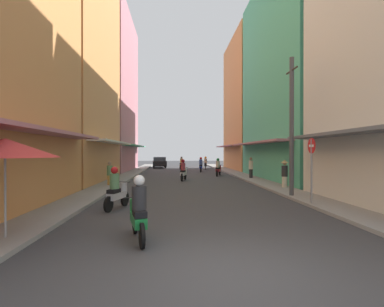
{
  "coord_description": "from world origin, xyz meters",
  "views": [
    {
      "loc": [
        -0.93,
        -4.85,
        2.11
      ],
      "look_at": [
        0.57,
        19.63,
        1.98
      ],
      "focal_mm": 27.15,
      "sensor_mm": 36.0,
      "label": 1
    }
  ],
  "objects_px": {
    "motorbike_orange": "(182,164)",
    "pedestrian_far": "(110,174)",
    "parked_car": "(159,162)",
    "pedestrian_midway": "(251,168)",
    "motorbike_silver": "(117,190)",
    "motorbike_maroon": "(218,168)",
    "motorbike_black": "(206,164)",
    "pedestrian_crossing": "(285,173)",
    "utility_pole": "(292,126)",
    "motorbike_green": "(138,211)",
    "vendor_umbrella": "(5,148)",
    "street_sign_no_entry": "(312,162)",
    "motorbike_white": "(183,171)",
    "motorbike_blue": "(201,165)"
  },
  "relations": [
    {
      "from": "motorbike_silver",
      "to": "pedestrian_far",
      "type": "height_order",
      "value": "motorbike_silver"
    },
    {
      "from": "motorbike_green",
      "to": "utility_pole",
      "type": "xyz_separation_m",
      "value": [
        6.24,
        6.07,
        2.6
      ]
    },
    {
      "from": "pedestrian_midway",
      "to": "vendor_umbrella",
      "type": "bearing_deg",
      "value": -123.23
    },
    {
      "from": "motorbike_blue",
      "to": "motorbike_maroon",
      "type": "distance_m",
      "value": 5.28
    },
    {
      "from": "motorbike_black",
      "to": "pedestrian_crossing",
      "type": "height_order",
      "value": "pedestrian_crossing"
    },
    {
      "from": "pedestrian_far",
      "to": "pedestrian_midway",
      "type": "relative_size",
      "value": 0.91
    },
    {
      "from": "motorbike_white",
      "to": "motorbike_silver",
      "type": "height_order",
      "value": "same"
    },
    {
      "from": "pedestrian_far",
      "to": "pedestrian_crossing",
      "type": "bearing_deg",
      "value": -9.89
    },
    {
      "from": "motorbike_orange",
      "to": "utility_pole",
      "type": "bearing_deg",
      "value": -78.63
    },
    {
      "from": "pedestrian_far",
      "to": "motorbike_silver",
      "type": "bearing_deg",
      "value": -75.61
    },
    {
      "from": "motorbike_silver",
      "to": "vendor_umbrella",
      "type": "relative_size",
      "value": 0.72
    },
    {
      "from": "motorbike_orange",
      "to": "vendor_umbrella",
      "type": "height_order",
      "value": "vendor_umbrella"
    },
    {
      "from": "motorbike_black",
      "to": "motorbike_silver",
      "type": "height_order",
      "value": "same"
    },
    {
      "from": "motorbike_silver",
      "to": "pedestrian_crossing",
      "type": "height_order",
      "value": "pedestrian_crossing"
    },
    {
      "from": "pedestrian_far",
      "to": "vendor_umbrella",
      "type": "bearing_deg",
      "value": -90.17
    },
    {
      "from": "utility_pole",
      "to": "parked_car",
      "type": "bearing_deg",
      "value": 105.88
    },
    {
      "from": "motorbike_green",
      "to": "parked_car",
      "type": "xyz_separation_m",
      "value": [
        -1.13,
        31.99,
        0.04
      ]
    },
    {
      "from": "motorbike_orange",
      "to": "pedestrian_far",
      "type": "xyz_separation_m",
      "value": [
        -4.83,
        -17.42,
        0.06
      ]
    },
    {
      "from": "motorbike_orange",
      "to": "pedestrian_midway",
      "type": "bearing_deg",
      "value": -69.34
    },
    {
      "from": "vendor_umbrella",
      "to": "street_sign_no_entry",
      "type": "xyz_separation_m",
      "value": [
        9.22,
        3.87,
        -0.49
      ]
    },
    {
      "from": "motorbike_blue",
      "to": "pedestrian_midway",
      "type": "height_order",
      "value": "pedestrian_midway"
    },
    {
      "from": "pedestrian_crossing",
      "to": "pedestrian_far",
      "type": "xyz_separation_m",
      "value": [
        -10.14,
        1.77,
        -0.17
      ]
    },
    {
      "from": "motorbike_maroon",
      "to": "motorbike_black",
      "type": "bearing_deg",
      "value": 90.44
    },
    {
      "from": "pedestrian_midway",
      "to": "street_sign_no_entry",
      "type": "relative_size",
      "value": 0.64
    },
    {
      "from": "motorbike_silver",
      "to": "utility_pole",
      "type": "height_order",
      "value": "utility_pole"
    },
    {
      "from": "utility_pole",
      "to": "motorbike_maroon",
      "type": "bearing_deg",
      "value": 97.13
    },
    {
      "from": "motorbike_green",
      "to": "utility_pole",
      "type": "relative_size",
      "value": 0.27
    },
    {
      "from": "motorbike_maroon",
      "to": "motorbike_blue",
      "type": "bearing_deg",
      "value": 101.54
    },
    {
      "from": "motorbike_silver",
      "to": "motorbike_maroon",
      "type": "xyz_separation_m",
      "value": [
        5.98,
        14.4,
        0.0
      ]
    },
    {
      "from": "motorbike_black",
      "to": "utility_pole",
      "type": "relative_size",
      "value": 0.28
    },
    {
      "from": "motorbike_silver",
      "to": "motorbike_white",
      "type": "bearing_deg",
      "value": 75.28
    },
    {
      "from": "motorbike_orange",
      "to": "vendor_umbrella",
      "type": "xyz_separation_m",
      "value": [
        -4.86,
        -28.22,
        1.5
      ]
    },
    {
      "from": "motorbike_black",
      "to": "motorbike_silver",
      "type": "relative_size",
      "value": 1.03
    },
    {
      "from": "pedestrian_far",
      "to": "street_sign_no_entry",
      "type": "relative_size",
      "value": 0.58
    },
    {
      "from": "pedestrian_crossing",
      "to": "vendor_umbrella",
      "type": "bearing_deg",
      "value": -138.4
    },
    {
      "from": "motorbike_black",
      "to": "pedestrian_far",
      "type": "bearing_deg",
      "value": -114.1
    },
    {
      "from": "pedestrian_far",
      "to": "street_sign_no_entry",
      "type": "bearing_deg",
      "value": -37.02
    },
    {
      "from": "motorbike_orange",
      "to": "street_sign_no_entry",
      "type": "xyz_separation_m",
      "value": [
        4.36,
        -24.35,
        1.01
      ]
    },
    {
      "from": "motorbike_white",
      "to": "pedestrian_far",
      "type": "distance_m",
      "value": 5.9
    },
    {
      "from": "vendor_umbrella",
      "to": "motorbike_silver",
      "type": "bearing_deg",
      "value": 64.66
    },
    {
      "from": "motorbike_blue",
      "to": "pedestrian_far",
      "type": "height_order",
      "value": "motorbike_blue"
    },
    {
      "from": "motorbike_black",
      "to": "motorbike_silver",
      "type": "bearing_deg",
      "value": -103.74
    },
    {
      "from": "motorbike_white",
      "to": "motorbike_silver",
      "type": "xyz_separation_m",
      "value": [
        -2.8,
        -10.67,
        0.0
      ]
    },
    {
      "from": "motorbike_black",
      "to": "parked_car",
      "type": "bearing_deg",
      "value": 145.56
    },
    {
      "from": "motorbike_orange",
      "to": "motorbike_blue",
      "type": "relative_size",
      "value": 0.97
    },
    {
      "from": "motorbike_silver",
      "to": "motorbike_green",
      "type": "relative_size",
      "value": 0.99
    },
    {
      "from": "parked_car",
      "to": "pedestrian_midway",
      "type": "xyz_separation_m",
      "value": [
        7.89,
        -16.92,
        0.11
      ]
    },
    {
      "from": "utility_pole",
      "to": "street_sign_no_entry",
      "type": "relative_size",
      "value": 2.44
    },
    {
      "from": "motorbike_maroon",
      "to": "pedestrian_crossing",
      "type": "distance_m",
      "value": 9.51
    },
    {
      "from": "motorbike_white",
      "to": "utility_pole",
      "type": "distance_m",
      "value": 10.05
    }
  ]
}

